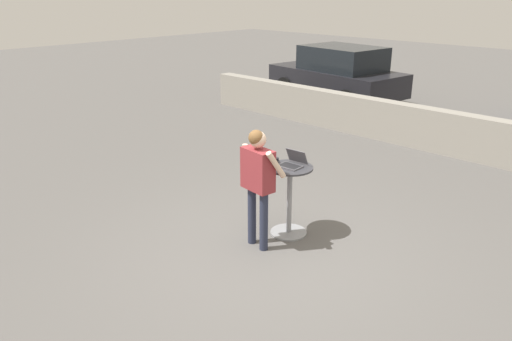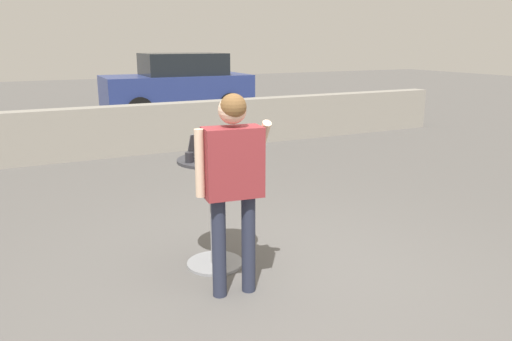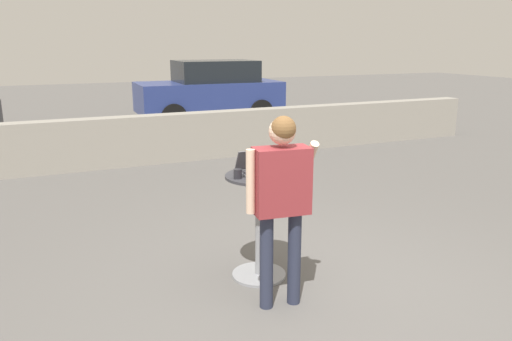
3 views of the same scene
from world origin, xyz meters
name	(u,v)px [view 1 (image 1 of 3)]	position (x,y,z in m)	size (l,w,h in m)	color
ground_plane	(273,256)	(0.00, 0.00, 0.00)	(50.00, 50.00, 0.00)	#5B5956
pavement_kerb	(461,135)	(0.00, 5.53, 0.44)	(13.84, 0.35, 0.87)	gray
cafe_table	(289,196)	(-0.28, 0.62, 0.56)	(0.61, 0.61, 0.98)	gray
laptop	(292,163)	(-0.28, 0.66, 1.03)	(0.33, 0.33, 0.21)	#515156
coffee_mug	(276,161)	(-0.49, 0.58, 1.02)	(0.10, 0.07, 0.08)	#232328
standing_person	(258,174)	(-0.34, 0.06, 1.01)	(0.60, 0.34, 1.59)	#282D42
parked_car_further_down	(338,74)	(-4.68, 7.93, 0.82)	(4.11, 2.29, 1.62)	black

